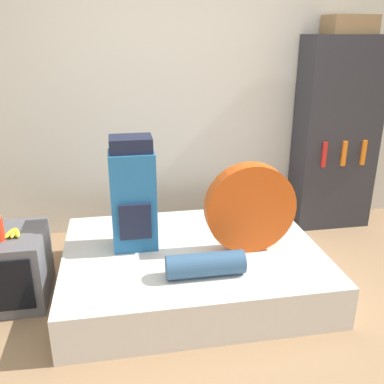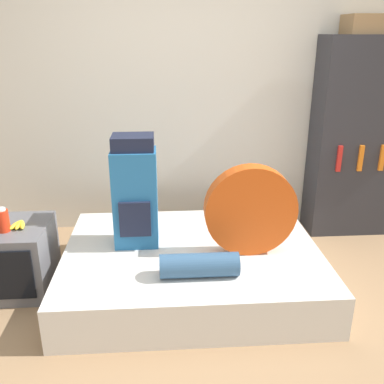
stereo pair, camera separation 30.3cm
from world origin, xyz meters
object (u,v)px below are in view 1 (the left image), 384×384
object	(u,v)px
tent_bag	(250,208)
cardboard_box	(350,24)
backpack	(133,195)
television	(10,267)
sleeping_roll	(205,265)
bookshelf	(336,135)

from	to	relation	value
tent_bag	cardboard_box	bearing A→B (deg)	40.97
backpack	tent_bag	distance (m)	0.85
television	cardboard_box	world-z (taller)	cardboard_box
sleeping_roll	cardboard_box	xyz separation A→B (m)	(1.56, 1.33, 1.50)
backpack	television	size ratio (longest dim) A/B	1.49
tent_bag	cardboard_box	xyz separation A→B (m)	(1.17, 1.02, 1.25)
backpack	tent_bag	bearing A→B (deg)	-13.44
television	backpack	bearing A→B (deg)	4.21
backpack	television	bearing A→B (deg)	-175.79
television	bookshelf	world-z (taller)	bookshelf
tent_bag	backpack	bearing A→B (deg)	166.56
television	sleeping_roll	bearing A→B (deg)	-18.38
bookshelf	tent_bag	bearing A→B (deg)	-139.21
television	bookshelf	size ratio (longest dim) A/B	0.31
sleeping_roll	television	distance (m)	1.41
bookshelf	sleeping_roll	bearing A→B (deg)	-139.75
backpack	sleeping_roll	xyz separation A→B (m)	(0.43, -0.51, -0.33)
backpack	cardboard_box	world-z (taller)	cardboard_box
tent_bag	bookshelf	size ratio (longest dim) A/B	0.36
tent_bag	sleeping_roll	xyz separation A→B (m)	(-0.39, -0.31, -0.25)
backpack	bookshelf	xyz separation A→B (m)	(1.97, 0.80, 0.18)
bookshelf	cardboard_box	distance (m)	0.99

